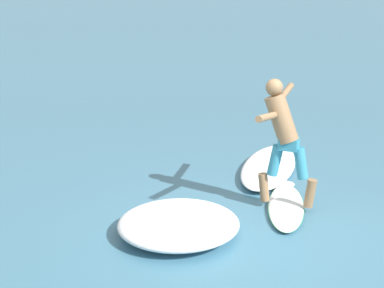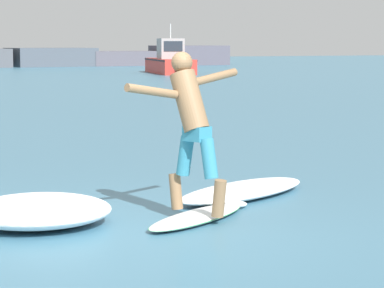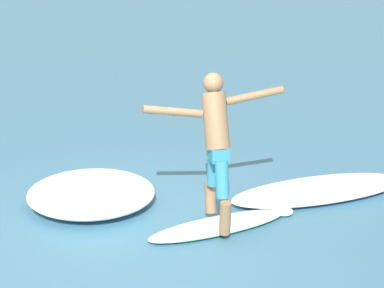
{
  "view_description": "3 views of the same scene",
  "coord_description": "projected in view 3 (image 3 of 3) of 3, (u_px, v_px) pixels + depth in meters",
  "views": [
    {
      "loc": [
        -6.08,
        -4.43,
        3.43
      ],
      "look_at": [
        0.59,
        1.57,
        0.77
      ],
      "focal_mm": 60.0,
      "sensor_mm": 36.0,
      "label": 1
    },
    {
      "loc": [
        -3.22,
        -8.63,
        1.94
      ],
      "look_at": [
        1.54,
        1.44,
        0.69
      ],
      "focal_mm": 85.0,
      "sensor_mm": 36.0,
      "label": 2
    },
    {
      "loc": [
        1.8,
        -9.5,
        4.53
      ],
      "look_at": [
        0.58,
        1.18,
        0.69
      ],
      "focal_mm": 85.0,
      "sensor_mm": 36.0,
      "label": 3
    }
  ],
  "objects": [
    {
      "name": "wave_foam_at_nose",
      "position": [
        318.0,
        190.0,
        11.57
      ],
      "size": [
        2.5,
        1.81,
        0.17
      ],
      "color": "white",
      "rests_on": "ground"
    },
    {
      "name": "surfer",
      "position": [
        216.0,
        136.0,
        10.37
      ],
      "size": [
        1.58,
        0.92,
        1.76
      ],
      "color": "olive",
      "rests_on": "surfboard"
    },
    {
      "name": "ground_plane",
      "position": [
        131.0,
        231.0,
        10.61
      ],
      "size": [
        200.0,
        200.0,
        0.0
      ],
      "primitive_type": "plane",
      "color": "teal"
    },
    {
      "name": "surfboard",
      "position": [
        220.0,
        225.0,
        10.66
      ],
      "size": [
        1.82,
        1.43,
        0.22
      ],
      "color": "white",
      "rests_on": "ground"
    },
    {
      "name": "wave_foam_at_tail",
      "position": [
        91.0,
        194.0,
        11.28
      ],
      "size": [
        2.1,
        2.07,
        0.31
      ],
      "color": "white",
      "rests_on": "ground"
    }
  ]
}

